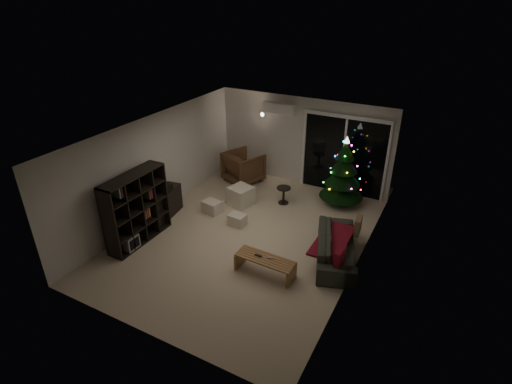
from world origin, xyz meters
TOP-DOWN VIEW (x-y plane):
  - room at (0.46, 1.49)m, footprint 6.50×7.51m
  - bookshelf at (-2.25, -1.19)m, footprint 0.55×1.64m
  - media_cabinet at (-2.25, -0.12)m, footprint 0.58×1.16m
  - stereo at (-2.25, -0.12)m, footprint 0.35×0.41m
  - armchair at (-1.52, 2.57)m, footprint 1.25×1.27m
  - ottoman at (-0.88, 1.31)m, footprint 0.67×0.67m
  - cardboard_box_a at (-1.31, 0.58)m, footprint 0.49×0.40m
  - cardboard_box_b at (-0.44, 0.37)m, footprint 0.42×0.32m
  - side_table at (0.08, 1.88)m, footprint 0.38×0.38m
  - floor_lamp at (-1.27, 3.32)m, footprint 0.30×0.30m
  - sofa at (2.05, 0.20)m, footprint 1.36×2.11m
  - sofa_throw at (1.95, 0.20)m, footprint 0.62×1.42m
  - cushion_a at (2.30, 0.85)m, footprint 0.15×0.39m
  - cushion_b at (2.30, -0.45)m, footprint 0.14×0.39m
  - coffee_table at (0.97, -0.96)m, footprint 1.21×0.46m
  - remote_a at (0.82, -0.96)m, footprint 0.15×0.04m
  - remote_b at (1.07, -0.91)m, footprint 0.14×0.09m
  - christmas_tree at (1.41, 2.59)m, footprint 1.45×1.45m

SIDE VIEW (x-z plane):
  - cardboard_box_b at x=-0.44m, z-range 0.00..0.28m
  - cardboard_box_a at x=-1.31m, z-range 0.00..0.31m
  - coffee_table at x=0.97m, z-range 0.00..0.38m
  - side_table at x=0.08m, z-range 0.00..0.46m
  - ottoman at x=-0.88m, z-range 0.00..0.49m
  - sofa at x=2.05m, z-range 0.00..0.58m
  - media_cabinet at x=-2.25m, z-range 0.00..0.69m
  - remote_a at x=0.82m, z-range 0.38..0.40m
  - remote_b at x=1.07m, z-range 0.38..0.40m
  - sofa_throw at x=1.95m, z-range 0.39..0.44m
  - armchair at x=-1.52m, z-range 0.00..0.89m
  - cushion_a at x=2.30m, z-range 0.33..0.71m
  - cushion_b at x=2.30m, z-range 0.33..0.71m
  - stereo at x=-2.25m, z-range 0.69..0.84m
  - bookshelf at x=-2.25m, z-range 0.00..1.61m
  - christmas_tree at x=1.41m, z-range 0.00..1.84m
  - floor_lamp at x=-1.27m, z-range 0.00..1.89m
  - room at x=0.46m, z-range -0.28..2.32m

